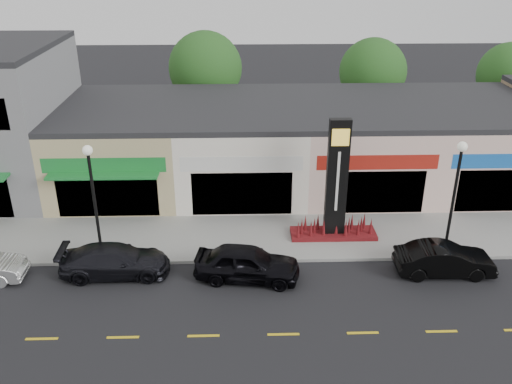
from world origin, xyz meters
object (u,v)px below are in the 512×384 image
pylon_sign (336,197)px  car_black_conv (444,260)px  lamp_east_near (455,187)px  car_black_sedan (247,263)px  car_dark_sedan (115,261)px  lamp_west_near (93,192)px

pylon_sign → car_black_conv: (4.37, -3.27, -1.57)m
lamp_east_near → car_black_conv: lamp_east_near is taller
lamp_east_near → car_black_sedan: 9.84m
pylon_sign → car_dark_sedan: 10.64m
car_black_sedan → car_black_conv: 8.68m
car_black_sedan → car_black_conv: bearing=-80.5°
lamp_west_near → lamp_east_near: bearing=0.0°
lamp_east_near → car_black_conv: 3.25m
car_dark_sedan → lamp_east_near: bearing=-86.9°
car_dark_sedan → car_black_conv: 14.48m
lamp_west_near → car_black_sedan: 7.42m
lamp_west_near → car_black_conv: bearing=-5.9°
lamp_west_near → car_black_conv: size_ratio=1.28×
pylon_sign → car_dark_sedan: pylon_sign is taller
lamp_west_near → car_black_conv: lamp_west_near is taller
car_dark_sedan → lamp_west_near: bearing=34.6°
car_black_sedan → car_black_conv: size_ratio=1.06×
car_black_sedan → car_black_conv: car_black_sedan is taller
lamp_west_near → car_black_sedan: lamp_west_near is taller
lamp_east_near → car_black_conv: size_ratio=1.28×
lamp_west_near → car_black_conv: 15.70m
lamp_east_near → pylon_sign: (-5.00, 1.70, -1.20)m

